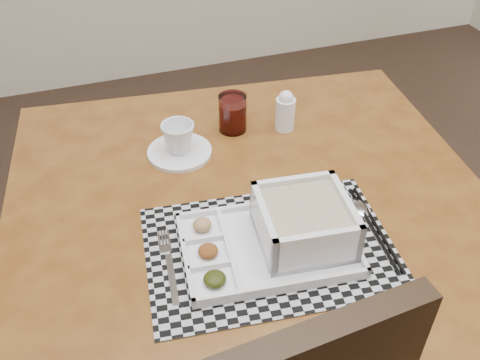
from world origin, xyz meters
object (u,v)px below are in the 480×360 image
object	(u,v)px
creamer_bottle	(285,111)
dining_table	(253,234)
juice_glass	(233,114)
cup	(178,138)
serving_tray	(292,230)

from	to	relation	value
creamer_bottle	dining_table	bearing A→B (deg)	-124.50
juice_glass	cup	bearing A→B (deg)	-159.06
dining_table	serving_tray	size ratio (longest dim) A/B	3.26
cup	creamer_bottle	xyz separation A→B (m)	(0.27, 0.02, 0.00)
serving_tray	creamer_bottle	xyz separation A→B (m)	(0.14, 0.37, 0.01)
dining_table	juice_glass	distance (m)	0.32
cup	juice_glass	distance (m)	0.16
juice_glass	serving_tray	bearing A→B (deg)	-92.52
juice_glass	creamer_bottle	distance (m)	0.13
serving_tray	cup	bearing A→B (deg)	110.37
dining_table	creamer_bottle	size ratio (longest dim) A/B	10.70
serving_tray	creamer_bottle	size ratio (longest dim) A/B	3.28
cup	juice_glass	size ratio (longest dim) A/B	0.82
juice_glass	dining_table	bearing A→B (deg)	-99.84
dining_table	creamer_bottle	world-z (taller)	creamer_bottle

